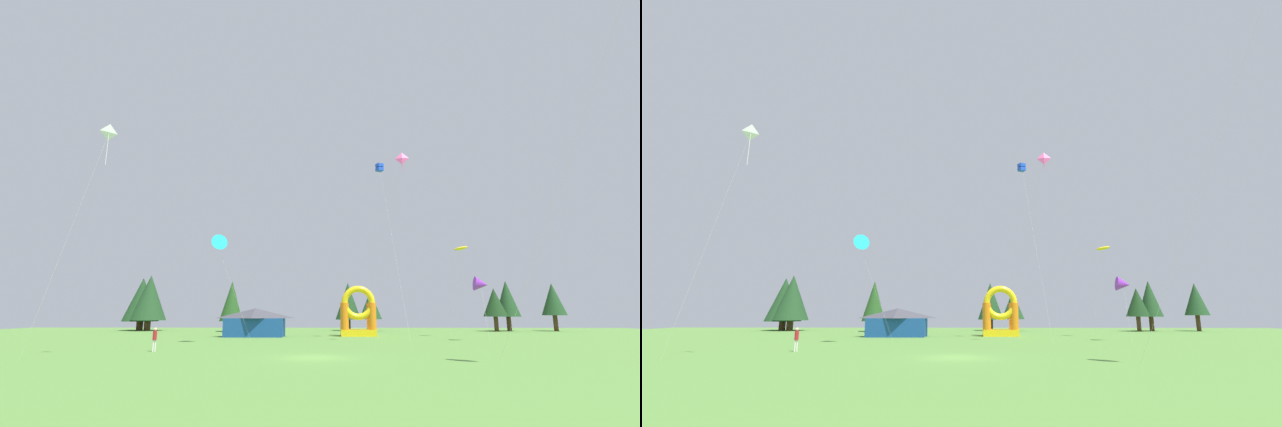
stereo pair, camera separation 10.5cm
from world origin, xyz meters
TOP-DOWN VIEW (x-y plane):
  - ground_plane at (0.00, 0.00)m, footprint 120.00×120.00m
  - kite_blue_box at (7.29, 20.35)m, footprint 2.66×4.59m
  - kite_cyan_delta at (-10.63, 13.54)m, footprint 4.73×3.27m
  - kite_purple_delta at (17.68, 17.72)m, footprint 1.73×2.41m
  - kite_yellow_parafoil at (18.07, 25.37)m, footprint 2.40×3.39m
  - kite_pink_diamond at (8.87, 13.63)m, footprint 5.39×6.68m
  - kite_white_diamond at (-15.00, -1.77)m, footprint 4.78×0.84m
  - person_left_edge at (-12.77, 4.30)m, footprint 0.44×0.44m
  - inflatable_blue_arch at (4.73, 27.54)m, footprint 4.58×3.65m
  - festival_tent at (-8.55, 26.03)m, footprint 7.37×3.97m
  - tree_row_0 at (-31.80, 45.39)m, footprint 6.08×6.08m
  - tree_row_1 at (-30.09, 44.48)m, footprint 5.97×5.97m
  - tree_row_2 at (-15.06, 41.10)m, footprint 3.76×3.76m
  - tree_row_3 at (4.15, 45.31)m, footprint 4.32×4.32m
  - tree_row_4 at (7.90, 44.30)m, footprint 3.81×3.81m
  - tree_row_5 at (28.24, 42.79)m, footprint 3.77×3.77m
  - tree_row_6 at (30.94, 44.34)m, footprint 4.02×4.02m
  - tree_row_7 at (38.47, 43.99)m, footprint 3.86×3.86m

SIDE VIEW (x-z plane):
  - ground_plane at x=0.00m, z-range 0.00..0.00m
  - person_left_edge at x=-12.77m, z-range 0.17..1.99m
  - festival_tent at x=-8.55m, z-range 0.00..3.52m
  - inflatable_blue_arch at x=4.73m, z-range -0.75..5.67m
  - tree_row_4 at x=7.90m, z-range 0.92..7.47m
  - tree_row_5 at x=28.24m, z-range 1.13..8.09m
  - tree_row_2 at x=-15.06m, z-range 0.78..8.85m
  - tree_row_3 at x=4.15m, z-range 0.88..8.92m
  - tree_row_7 at x=38.47m, z-range 1.22..9.08m
  - tree_row_0 at x=-31.80m, z-range 0.74..9.69m
  - tree_row_6 at x=30.94m, z-range 1.12..9.41m
  - tree_row_1 at x=-30.09m, z-range 0.83..10.18m
  - kite_purple_delta at x=17.68m, z-range 2.58..9.48m
  - kite_cyan_delta at x=-10.63m, z-range 4.44..15.31m
  - kite_yellow_parafoil at x=18.07m, z-range 5.38..16.83m
  - kite_white_diamond at x=-15.00m, z-range 7.42..23.58m
  - kite_pink_diamond at x=8.87m, z-range 9.17..28.92m
  - kite_blue_box at x=7.29m, z-range 9.98..30.98m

